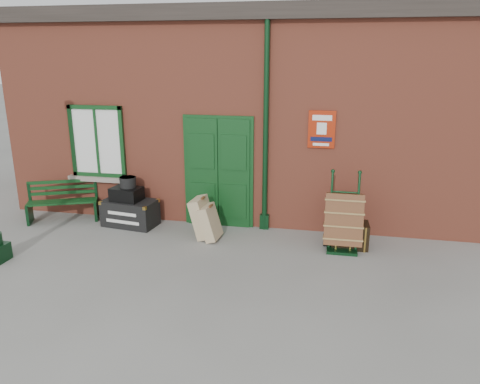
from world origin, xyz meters
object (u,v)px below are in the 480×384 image
(bench, at_px, (63,200))
(dark_trunk, at_px, (350,235))
(porter_trolley, at_px, (343,220))
(houdini_trunk, at_px, (130,213))

(bench, relative_size, dark_trunk, 2.25)
(porter_trolley, bearing_deg, dark_trunk, 27.91)
(houdini_trunk, relative_size, porter_trolley, 0.78)
(porter_trolley, xyz_separation_m, dark_trunk, (0.13, 0.07, -0.30))
(houdini_trunk, distance_m, dark_trunk, 4.41)
(houdini_trunk, height_order, porter_trolley, porter_trolley)
(bench, height_order, porter_trolley, porter_trolley)
(porter_trolley, relative_size, dark_trunk, 2.12)
(porter_trolley, bearing_deg, houdini_trunk, 175.51)
(porter_trolley, distance_m, dark_trunk, 0.34)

